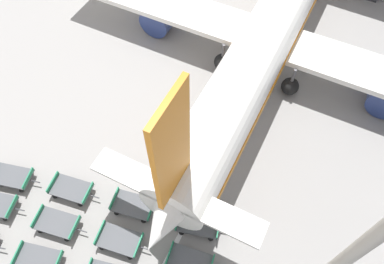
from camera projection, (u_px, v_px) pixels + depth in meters
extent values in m
cylinder|color=white|center=(277.00, 19.00, 29.27)|extent=(5.32, 35.44, 4.00)
cone|color=white|center=(170.00, 211.00, 20.66)|extent=(3.98, 4.94, 3.80)
cube|color=orange|center=(172.00, 150.00, 16.38)|extent=(0.39, 3.01, 7.08)
cube|color=white|center=(176.00, 195.00, 20.53)|extent=(10.36, 1.92, 0.24)
cube|color=white|center=(269.00, 39.00, 29.33)|extent=(36.95, 5.21, 0.44)
cylinder|color=navy|center=(164.00, 12.00, 32.97)|extent=(2.84, 4.07, 2.69)
cube|color=orange|center=(275.00, 26.00, 29.85)|extent=(5.27, 31.92, 0.72)
cylinder|color=#56565B|center=(293.00, 78.00, 28.47)|extent=(0.24, 0.24, 1.88)
sphere|color=black|center=(290.00, 86.00, 29.26)|extent=(1.39, 1.39, 1.39)
cylinder|color=#56565B|center=(223.00, 54.00, 29.88)|extent=(0.24, 0.24, 1.88)
sphere|color=black|center=(222.00, 62.00, 30.67)|extent=(1.39, 1.39, 1.39)
cube|color=#333338|center=(0.00, 248.00, 22.68)|extent=(0.70, 0.21, 0.06)
cube|color=#515459|center=(38.00, 259.00, 22.19)|extent=(2.91, 2.05, 0.10)
cube|color=#237F56|center=(57.00, 263.00, 21.86)|extent=(0.39, 1.53, 0.32)
cube|color=#237F56|center=(17.00, 253.00, 22.17)|extent=(0.39, 1.53, 0.32)
sphere|color=black|center=(59.00, 254.00, 22.74)|extent=(0.36, 0.36, 0.36)
sphere|color=black|center=(31.00, 247.00, 22.96)|extent=(0.36, 0.36, 0.36)
sphere|color=black|center=(99.00, 264.00, 22.41)|extent=(0.36, 0.36, 0.36)
cube|color=#237F56|center=(12.00, 206.00, 23.77)|extent=(0.40, 1.53, 0.32)
cube|color=#333338|center=(19.00, 210.00, 24.01)|extent=(0.70, 0.21, 0.06)
sphere|color=black|center=(5.00, 218.00, 23.95)|extent=(0.36, 0.36, 0.36)
sphere|color=black|center=(15.00, 199.00, 24.65)|extent=(0.36, 0.36, 0.36)
cube|color=#515459|center=(57.00, 223.00, 23.41)|extent=(2.85, 1.90, 0.10)
cube|color=#237F56|center=(75.00, 227.00, 23.04)|extent=(0.29, 1.54, 0.32)
cube|color=#237F56|center=(37.00, 216.00, 23.43)|extent=(0.29, 1.54, 0.32)
cube|color=#333338|center=(82.00, 231.00, 23.25)|extent=(0.70, 0.16, 0.06)
sphere|color=black|center=(67.00, 239.00, 23.24)|extent=(0.36, 0.36, 0.36)
sphere|color=black|center=(77.00, 219.00, 23.92)|extent=(0.36, 0.36, 0.36)
sphere|color=black|center=(40.00, 230.00, 23.52)|extent=(0.36, 0.36, 0.36)
sphere|color=black|center=(50.00, 211.00, 24.21)|extent=(0.36, 0.36, 0.36)
cube|color=#515459|center=(119.00, 240.00, 22.83)|extent=(2.82, 1.85, 0.10)
cube|color=#237F56|center=(139.00, 245.00, 22.44)|extent=(0.26, 1.54, 0.32)
cube|color=#237F56|center=(99.00, 232.00, 22.86)|extent=(0.26, 1.54, 0.32)
cube|color=#333338|center=(145.00, 249.00, 22.65)|extent=(0.70, 0.14, 0.06)
sphere|color=black|center=(130.00, 256.00, 22.64)|extent=(0.36, 0.36, 0.36)
sphere|color=black|center=(138.00, 236.00, 23.33)|extent=(0.36, 0.36, 0.36)
sphere|color=black|center=(102.00, 247.00, 22.95)|extent=(0.36, 0.36, 0.36)
sphere|color=black|center=(111.00, 227.00, 23.63)|extent=(0.36, 0.36, 0.36)
cube|color=#515459|center=(190.00, 262.00, 22.12)|extent=(2.81, 1.83, 0.10)
cube|color=#237F56|center=(169.00, 254.00, 22.16)|extent=(0.25, 1.55, 0.32)
sphere|color=black|center=(208.00, 257.00, 22.61)|extent=(0.36, 0.36, 0.36)
sphere|color=black|center=(179.00, 248.00, 22.93)|extent=(0.36, 0.36, 0.36)
cube|color=#515459|center=(11.00, 176.00, 25.18)|extent=(2.92, 2.07, 0.10)
cube|color=#237F56|center=(28.00, 178.00, 24.85)|extent=(0.40, 1.53, 0.32)
cube|color=#333338|center=(35.00, 182.00, 25.08)|extent=(0.70, 0.21, 0.06)
sphere|color=black|center=(22.00, 190.00, 25.03)|extent=(0.36, 0.36, 0.36)
sphere|color=black|center=(30.00, 173.00, 25.73)|extent=(0.36, 0.36, 0.36)
sphere|color=black|center=(6.00, 167.00, 25.94)|extent=(0.36, 0.36, 0.36)
cube|color=#515459|center=(71.00, 189.00, 24.67)|extent=(2.82, 1.85, 0.10)
cube|color=#237F56|center=(88.00, 193.00, 24.28)|extent=(0.26, 1.55, 0.32)
cube|color=#237F56|center=(53.00, 182.00, 24.70)|extent=(0.26, 1.55, 0.32)
cube|color=#333338|center=(94.00, 197.00, 24.49)|extent=(0.70, 0.14, 0.06)
sphere|color=black|center=(81.00, 204.00, 24.48)|extent=(0.36, 0.36, 0.36)
sphere|color=black|center=(89.00, 186.00, 25.17)|extent=(0.36, 0.36, 0.36)
sphere|color=black|center=(55.00, 196.00, 24.79)|extent=(0.36, 0.36, 0.36)
sphere|color=black|center=(65.00, 179.00, 25.47)|extent=(0.36, 0.36, 0.36)
cube|color=#515459|center=(133.00, 205.00, 24.05)|extent=(2.85, 1.90, 0.10)
cube|color=#237F56|center=(152.00, 209.00, 23.68)|extent=(0.29, 1.54, 0.32)
cube|color=#237F56|center=(114.00, 198.00, 24.07)|extent=(0.29, 1.54, 0.32)
cube|color=#333338|center=(158.00, 213.00, 23.90)|extent=(0.70, 0.16, 0.06)
sphere|color=black|center=(144.00, 220.00, 23.88)|extent=(0.36, 0.36, 0.36)
sphere|color=black|center=(151.00, 202.00, 24.56)|extent=(0.36, 0.36, 0.36)
sphere|color=black|center=(117.00, 212.00, 24.16)|extent=(0.36, 0.36, 0.36)
sphere|color=black|center=(124.00, 194.00, 24.85)|extent=(0.36, 0.36, 0.36)
cube|color=#515459|center=(198.00, 223.00, 23.39)|extent=(2.93, 2.09, 0.10)
cube|color=#237F56|center=(219.00, 226.00, 23.07)|extent=(0.41, 1.53, 0.32)
cube|color=#237F56|center=(178.00, 218.00, 23.36)|extent=(0.41, 1.53, 0.32)
cube|color=#333338|center=(225.00, 229.00, 23.31)|extent=(0.70, 0.21, 0.06)
sphere|color=black|center=(211.00, 238.00, 23.25)|extent=(0.36, 0.36, 0.36)
sphere|color=black|center=(214.00, 218.00, 23.95)|extent=(0.36, 0.36, 0.36)
sphere|color=black|center=(182.00, 232.00, 23.46)|extent=(0.36, 0.36, 0.36)
sphere|color=black|center=(186.00, 213.00, 24.16)|extent=(0.36, 0.36, 0.36)
cylinder|color=#ADA89E|center=(382.00, 231.00, 11.63)|extent=(0.56, 0.56, 23.68)
cube|color=white|center=(235.00, 130.00, 27.84)|extent=(1.61, 34.92, 0.01)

